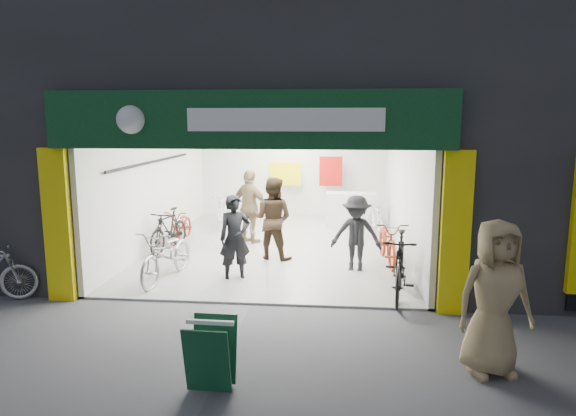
# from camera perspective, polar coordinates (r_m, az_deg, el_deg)

# --- Properties ---
(ground) EXTENTS (60.00, 60.00, 0.00)m
(ground) POSITION_cam_1_polar(r_m,az_deg,el_deg) (8.73, -4.17, -10.70)
(ground) COLOR #56565B
(ground) RESTS_ON ground
(building) EXTENTS (17.00, 10.27, 8.00)m
(building) POSITION_cam_1_polar(r_m,az_deg,el_deg) (13.11, 3.47, 15.30)
(building) COLOR #232326
(building) RESTS_ON ground
(bike_left_front) EXTENTS (0.95, 2.03, 1.03)m
(bike_left_front) POSITION_cam_1_polar(r_m,az_deg,el_deg) (10.08, -13.26, -5.05)
(bike_left_front) COLOR #AAAAAF
(bike_left_front) RESTS_ON ground
(bike_left_midfront) EXTENTS (0.78, 1.73, 1.01)m
(bike_left_midfront) POSITION_cam_1_polar(r_m,az_deg,el_deg) (12.30, -13.12, -2.42)
(bike_left_midfront) COLOR black
(bike_left_midfront) RESTS_ON ground
(bike_left_midback) EXTENTS (0.58, 1.60, 0.84)m
(bike_left_midback) POSITION_cam_1_polar(r_m,az_deg,el_deg) (13.21, -11.79, -1.92)
(bike_left_midback) COLOR maroon
(bike_left_midback) RESTS_ON ground
(bike_left_back) EXTENTS (0.54, 1.71, 1.02)m
(bike_left_back) POSITION_cam_1_polar(r_m,az_deg,el_deg) (14.65, -7.19, -0.28)
(bike_left_back) COLOR silver
(bike_left_back) RESTS_ON ground
(bike_right_front) EXTENTS (0.83, 1.96, 1.14)m
(bike_right_front) POSITION_cam_1_polar(r_m,az_deg,el_deg) (9.07, 12.32, -6.31)
(bike_right_front) COLOR black
(bike_right_front) RESTS_ON ground
(bike_right_mid) EXTENTS (0.78, 1.88, 0.96)m
(bike_right_mid) POSITION_cam_1_polar(r_m,az_deg,el_deg) (11.16, 11.03, -3.71)
(bike_right_mid) COLOR #97290D
(bike_right_mid) RESTS_ON ground
(bike_right_back) EXTENTS (0.70, 1.66, 0.97)m
(bike_right_back) POSITION_cam_1_polar(r_m,az_deg,el_deg) (13.48, 9.68, -1.34)
(bike_right_back) COLOR silver
(bike_right_back) RESTS_ON ground
(customer_a) EXTENTS (0.71, 0.60, 1.65)m
(customer_a) POSITION_cam_1_polar(r_m,az_deg,el_deg) (9.83, -5.91, -3.34)
(customer_a) COLOR black
(customer_a) RESTS_ON ground
(customer_b) EXTENTS (1.05, 0.91, 1.83)m
(customer_b) POSITION_cam_1_polar(r_m,az_deg,el_deg) (11.19, -1.72, -1.21)
(customer_b) COLOR #312316
(customer_b) RESTS_ON ground
(customer_c) EXTENTS (1.08, 0.70, 1.57)m
(customer_c) POSITION_cam_1_polar(r_m,az_deg,el_deg) (10.38, 7.58, -2.92)
(customer_c) COLOR black
(customer_c) RESTS_ON ground
(customer_d) EXTENTS (1.17, 0.95, 1.86)m
(customer_d) POSITION_cam_1_polar(r_m,az_deg,el_deg) (12.62, -4.23, 0.08)
(customer_d) COLOR olive
(customer_d) RESTS_ON ground
(pedestrian_near) EXTENTS (1.03, 0.77, 1.91)m
(pedestrian_near) POSITION_cam_1_polar(r_m,az_deg,el_deg) (6.68, 21.98, -9.24)
(pedestrian_near) COLOR #9B855A
(pedestrian_near) RESTS_ON ground
(sandwich_board) EXTENTS (0.55, 0.55, 0.80)m
(sandwich_board) POSITION_cam_1_polar(r_m,az_deg,el_deg) (6.10, -8.57, -15.64)
(sandwich_board) COLOR #104327
(sandwich_board) RESTS_ON ground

